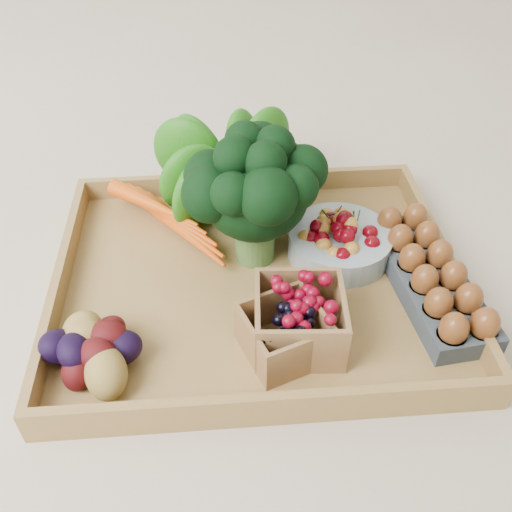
{
  "coord_description": "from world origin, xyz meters",
  "views": [
    {
      "loc": [
        -0.05,
        -0.58,
        0.58
      ],
      "look_at": [
        0.0,
        0.0,
        0.06
      ],
      "focal_mm": 40.0,
      "sensor_mm": 36.0,
      "label": 1
    }
  ],
  "objects": [
    {
      "name": "ground",
      "position": [
        0.0,
        0.0,
        0.0
      ],
      "size": [
        4.0,
        4.0,
        0.0
      ],
      "primitive_type": "plane",
      "color": "beige",
      "rests_on": "ground"
    },
    {
      "name": "tray",
      "position": [
        0.0,
        0.0,
        0.01
      ],
      "size": [
        0.55,
        0.45,
        0.01
      ],
      "primitive_type": "cube",
      "color": "#A07C43",
      "rests_on": "ground"
    },
    {
      "name": "carrots",
      "position": [
        -0.12,
        0.11,
        0.04
      ],
      "size": [
        0.19,
        0.13,
        0.04
      ],
      "primitive_type": null,
      "color": "#E8510D",
      "rests_on": "tray"
    },
    {
      "name": "lettuce",
      "position": [
        -0.02,
        0.19,
        0.1
      ],
      "size": [
        0.17,
        0.17,
        0.17
      ],
      "primitive_type": "sphere",
      "color": "#13550D",
      "rests_on": "tray"
    },
    {
      "name": "broccoli",
      "position": [
        0.0,
        0.05,
        0.09
      ],
      "size": [
        0.19,
        0.19,
        0.15
      ],
      "primitive_type": null,
      "color": "black",
      "rests_on": "tray"
    },
    {
      "name": "cherry_bowl",
      "position": [
        0.13,
        0.05,
        0.03
      ],
      "size": [
        0.15,
        0.15,
        0.04
      ],
      "primitive_type": "cylinder",
      "color": "#8C9EA5",
      "rests_on": "tray"
    },
    {
      "name": "egg_carton",
      "position": [
        0.24,
        -0.04,
        0.03
      ],
      "size": [
        0.12,
        0.27,
        0.03
      ],
      "primitive_type": "cube",
      "rotation": [
        0.0,
        0.0,
        0.11
      ],
      "color": "#3A434A",
      "rests_on": "tray"
    },
    {
      "name": "potatoes",
      "position": [
        -0.21,
        -0.13,
        0.05
      ],
      "size": [
        0.13,
        0.13,
        0.07
      ],
      "primitive_type": null,
      "color": "#38090B",
      "rests_on": "tray"
    },
    {
      "name": "punnet_blackberry",
      "position": [
        0.02,
        -0.13,
        0.05
      ],
      "size": [
        0.12,
        0.12,
        0.06
      ],
      "primitive_type": "cube",
      "rotation": [
        0.0,
        0.0,
        0.36
      ],
      "color": "black",
      "rests_on": "tray"
    },
    {
      "name": "punnet_raspberry",
      "position": [
        0.04,
        -0.11,
        0.05
      ],
      "size": [
        0.12,
        0.12,
        0.07
      ],
      "primitive_type": "cube",
      "rotation": [
        0.0,
        0.0,
        -0.07
      ],
      "color": "#650415",
      "rests_on": "tray"
    }
  ]
}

